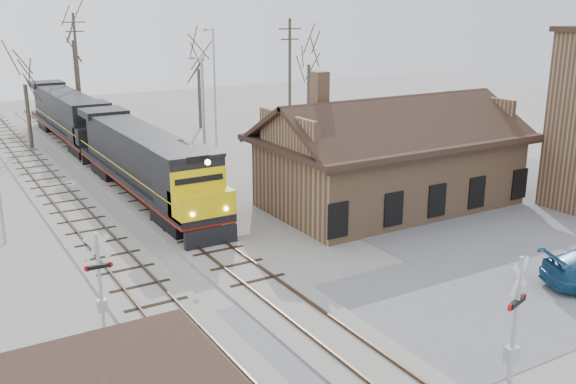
{
  "coord_description": "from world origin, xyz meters",
  "views": [
    {
      "loc": [
        -11.75,
        -16.3,
        11.37
      ],
      "look_at": [
        3.28,
        9.0,
        2.81
      ],
      "focal_mm": 40.0,
      "sensor_mm": 36.0,
      "label": 1
    }
  ],
  "objects": [
    {
      "name": "streetlight_b",
      "position": [
        3.91,
        20.46,
        4.73
      ],
      "size": [
        0.25,
        2.04,
        8.4
      ],
      "color": "#A5A8AD",
      "rests_on": "ground"
    },
    {
      "name": "utility_pole_c",
      "position": [
        14.93,
        28.32,
        5.45
      ],
      "size": [
        2.0,
        0.24,
        10.44
      ],
      "color": "#382D23",
      "rests_on": "ground"
    },
    {
      "name": "tree_b",
      "position": [
        -3.49,
        38.91,
        6.17
      ],
      "size": [
        3.55,
        3.55,
        8.69
      ],
      "color": "#382D23",
      "rests_on": "ground"
    },
    {
      "name": "tree_e",
      "position": [
        21.3,
        35.48,
        7.03
      ],
      "size": [
        4.03,
        4.03,
        9.88
      ],
      "color": "#382D23",
      "rests_on": "ground"
    },
    {
      "name": "tree_c",
      "position": [
        2.89,
        49.23,
        9.53
      ],
      "size": [
        5.46,
        5.46,
        13.37
      ],
      "color": "#382D23",
      "rests_on": "ground"
    },
    {
      "name": "road",
      "position": [
        0.0,
        0.0,
        0.01
      ],
      "size": [
        60.0,
        9.0,
        0.03
      ],
      "primitive_type": "cube",
      "color": "slate",
      "rests_on": "ground"
    },
    {
      "name": "track_main",
      "position": [
        0.0,
        15.0,
        0.07
      ],
      "size": [
        3.4,
        90.0,
        0.24
      ],
      "color": "#A49E94",
      "rests_on": "ground"
    },
    {
      "name": "parking_lot",
      "position": [
        18.0,
        4.0,
        0.02
      ],
      "size": [
        22.0,
        26.0,
        0.03
      ],
      "primitive_type": "cube",
      "color": "slate",
      "rests_on": "ground"
    },
    {
      "name": "utility_pole_b",
      "position": [
        1.78,
        43.41,
        5.63
      ],
      "size": [
        2.0,
        0.24,
        10.8
      ],
      "color": "#382D23",
      "rests_on": "ground"
    },
    {
      "name": "ground",
      "position": [
        0.0,
        0.0,
        0.0
      ],
      "size": [
        140.0,
        140.0,
        0.0
      ],
      "primitive_type": "plane",
      "color": "#A49E94",
      "rests_on": "ground"
    },
    {
      "name": "locomotive_trailing",
      "position": [
        0.0,
        40.01,
        2.3
      ],
      "size": [
        2.94,
        19.71,
        4.14
      ],
      "color": "black",
      "rests_on": "ground"
    },
    {
      "name": "crossbuck_near",
      "position": [
        3.28,
        -4.62,
        1.97
      ],
      "size": [
        1.17,
        0.42,
        4.21
      ],
      "rotation": [
        0.0,
        0.0,
        0.29
      ],
      "color": "#A5A8AD",
      "rests_on": "ground"
    },
    {
      "name": "streetlight_c",
      "position": [
        10.25,
        32.74,
        5.35
      ],
      "size": [
        0.25,
        2.04,
        9.62
      ],
      "color": "#A5A8AD",
      "rests_on": "ground"
    },
    {
      "name": "crossbuck_far",
      "position": [
        -6.69,
        5.57,
        1.73
      ],
      "size": [
        1.03,
        0.27,
        3.62
      ],
      "rotation": [
        0.0,
        0.0,
        3.09
      ],
      "color": "#A5A8AD",
      "rests_on": "ground"
    },
    {
      "name": "depot",
      "position": [
        11.99,
        12.0,
        2.41
      ],
      "size": [
        15.2,
        9.31,
        7.9
      ],
      "color": "#976F4E",
      "rests_on": "ground"
    },
    {
      "name": "locomotive_lead",
      "position": [
        0.0,
        20.03,
        2.3
      ],
      "size": [
        2.94,
        19.71,
        4.37
      ],
      "color": "black",
      "rests_on": "ground"
    },
    {
      "name": "track_siding",
      "position": [
        -4.5,
        15.0,
        0.07
      ],
      "size": [
        3.4,
        90.0,
        0.24
      ],
      "color": "#A49E94",
      "rests_on": "ground"
    },
    {
      "name": "tree_d",
      "position": [
        12.34,
        40.83,
        6.56
      ],
      "size": [
        3.77,
        3.77,
        9.23
      ],
      "color": "#382D23",
      "rests_on": "ground"
    }
  ]
}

